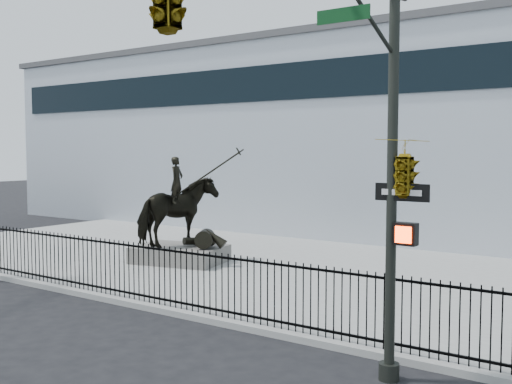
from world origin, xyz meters
The scene contains 7 objects.
ground centered at (0.00, 0.00, 0.00)m, with size 120.00×120.00×0.00m, color black.
plaza centered at (0.00, 7.00, 0.07)m, with size 30.00×12.00×0.15m, color gray.
building centered at (0.00, 20.00, 4.50)m, with size 44.00×14.00×9.00m, color silver.
picket_fence centered at (0.00, 1.25, 0.90)m, with size 22.10×0.10×1.50m.
statue_plinth centered at (-2.88, 5.81, 0.43)m, with size 2.98×2.05×0.56m, color #625F5A.
equestrian_statue centered at (-2.83, 5.82, 1.88)m, with size 3.74×2.74×3.24m.
traffic_signal_right centered at (6.47, -2.00, 4.85)m, with size 2.17×6.86×7.00m.
Camera 1 is at (10.88, -9.52, 4.01)m, focal length 42.00 mm.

